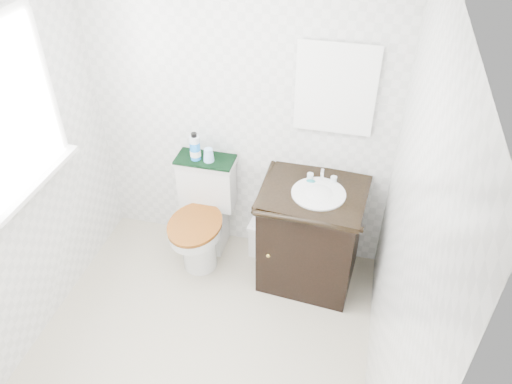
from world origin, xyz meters
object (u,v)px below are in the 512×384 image
at_px(mouthwash_bottle, 195,147).
at_px(cup, 209,155).
at_px(toilet, 204,218).
at_px(trash_bin, 263,239).
at_px(vanity, 311,234).

distance_m(mouthwash_bottle, cup, 0.11).
bearing_deg(mouthwash_bottle, toilet, -58.37).
relative_size(mouthwash_bottle, cup, 2.20).
bearing_deg(trash_bin, cup, 178.47).
relative_size(trash_bin, mouthwash_bottle, 1.41).
bearing_deg(toilet, cup, 70.04).
bearing_deg(toilet, vanity, -4.31).
bearing_deg(cup, trash_bin, -1.53).
height_order(trash_bin, mouthwash_bottle, mouthwash_bottle).
distance_m(trash_bin, mouthwash_bottle, 0.93).
bearing_deg(mouthwash_bottle, cup, 0.07).
distance_m(vanity, mouthwash_bottle, 1.05).
bearing_deg(cup, toilet, -109.96).
relative_size(vanity, trash_bin, 2.99).
bearing_deg(vanity, trash_bin, 158.49).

